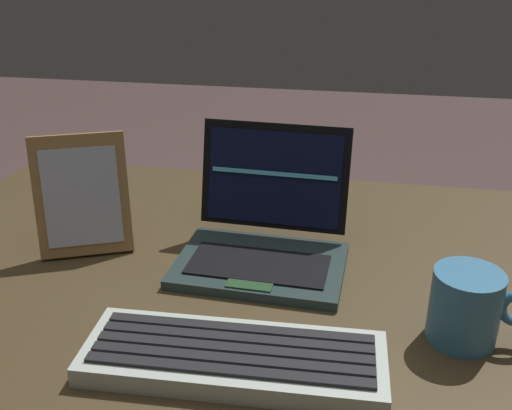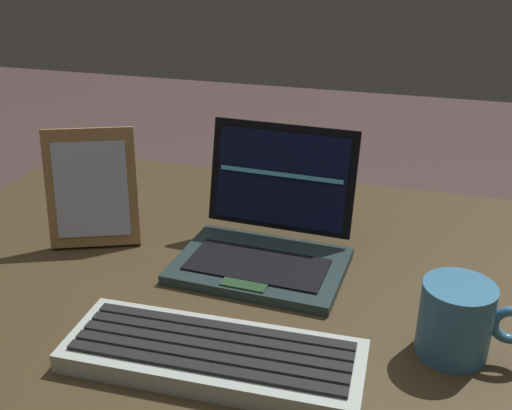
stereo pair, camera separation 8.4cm
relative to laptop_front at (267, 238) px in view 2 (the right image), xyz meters
name	(u,v)px [view 2 (the right image)]	position (x,y,z in m)	size (l,w,h in m)	color
desk	(318,352)	(0.10, -0.07, -0.14)	(1.32, 0.83, 0.71)	#43341E
laptop_front	(267,238)	(0.00, 0.00, 0.00)	(0.25, 0.22, 0.19)	#223232
external_keyboard	(213,355)	(0.01, -0.25, -0.03)	(0.35, 0.13, 0.03)	#B3BFB6
photo_frame	(92,189)	(-0.27, -0.02, 0.05)	(0.15, 0.10, 0.18)	olive
coffee_mug	(457,320)	(0.27, -0.15, 0.01)	(0.13, 0.08, 0.09)	teal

